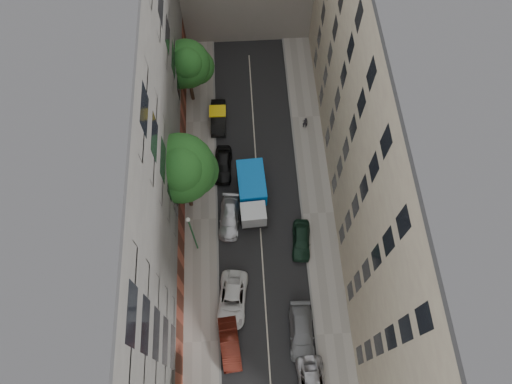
{
  "coord_description": "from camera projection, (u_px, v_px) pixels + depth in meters",
  "views": [
    {
      "loc": [
        -1.29,
        -16.65,
        39.52
      ],
      "look_at": [
        -0.36,
        -0.33,
        6.0
      ],
      "focal_mm": 32.0,
      "sensor_mm": 36.0,
      "label": 1
    }
  ],
  "objects": [
    {
      "name": "lamp_post",
      "position": [
        192.0,
        231.0,
        37.58
      ],
      "size": [
        0.36,
        0.36,
        6.84
      ],
      "color": "#1B602E",
      "rests_on": "sidewalk_left"
    },
    {
      "name": "sidewalk_left",
      "position": [
        201.0,
        219.0,
        42.63
      ],
      "size": [
        3.0,
        44.0,
        0.15
      ],
      "primitive_type": "cube",
      "color": "gray",
      "rests_on": "ground"
    },
    {
      "name": "car_left_5",
      "position": [
        218.0,
        118.0,
        46.92
      ],
      "size": [
        1.61,
        4.36,
        1.42
      ],
      "primitive_type": "imported",
      "rotation": [
        0.0,
        0.0,
        -0.02
      ],
      "color": "black",
      "rests_on": "ground"
    },
    {
      "name": "car_left_2",
      "position": [
        232.0,
        300.0,
        38.72
      ],
      "size": [
        3.0,
        5.34,
        1.41
      ],
      "primitive_type": "imported",
      "rotation": [
        0.0,
        0.0,
        -0.13
      ],
      "color": "silver",
      "rests_on": "ground"
    },
    {
      "name": "sidewalk_right",
      "position": [
        318.0,
        213.0,
        42.91
      ],
      "size": [
        3.0,
        44.0,
        0.15
      ],
      "primitive_type": "cube",
      "color": "gray",
      "rests_on": "ground"
    },
    {
      "name": "pedestrian",
      "position": [
        305.0,
        123.0,
        46.43
      ],
      "size": [
        0.58,
        0.41,
        1.49
      ],
      "primitive_type": "imported",
      "rotation": [
        0.0,
        0.0,
        3.04
      ],
      "color": "black",
      "rests_on": "sidewalk_right"
    },
    {
      "name": "tarp_truck",
      "position": [
        252.0,
        193.0,
        42.21
      ],
      "size": [
        2.68,
        6.18,
        2.81
      ],
      "rotation": [
        0.0,
        0.0,
        0.05
      ],
      "color": "black",
      "rests_on": "ground"
    },
    {
      "name": "road_surface",
      "position": [
        260.0,
        217.0,
        42.83
      ],
      "size": [
        8.0,
        44.0,
        0.02
      ],
      "primitive_type": "cube",
      "color": "black",
      "rests_on": "ground"
    },
    {
      "name": "car_left_3",
      "position": [
        230.0,
        217.0,
        42.1
      ],
      "size": [
        2.28,
        4.65,
        1.3
      ],
      "primitive_type": "imported",
      "rotation": [
        0.0,
        0.0,
        -0.1
      ],
      "color": "silver",
      "rests_on": "ground"
    },
    {
      "name": "tree_far",
      "position": [
        187.0,
        66.0,
        43.93
      ],
      "size": [
        5.0,
        4.68,
        7.87
      ],
      "color": "#382619",
      "rests_on": "sidewalk_left"
    },
    {
      "name": "car_left_1",
      "position": [
        230.0,
        344.0,
        37.13
      ],
      "size": [
        1.92,
        4.47,
        1.43
      ],
      "primitive_type": "imported",
      "rotation": [
        0.0,
        0.0,
        0.1
      ],
      "color": "#4A160E",
      "rests_on": "ground"
    },
    {
      "name": "building_left",
      "position": [
        112.0,
        172.0,
        33.58
      ],
      "size": [
        8.0,
        44.0,
        20.0
      ],
      "primitive_type": "cube",
      "color": "#514E4C",
      "rests_on": "ground"
    },
    {
      "name": "ground",
      "position": [
        260.0,
        217.0,
        42.84
      ],
      "size": [
        120.0,
        120.0,
        0.0
      ],
      "primitive_type": "plane",
      "color": "#4C4C49",
      "rests_on": "ground"
    },
    {
      "name": "building_right",
      "position": [
        407.0,
        157.0,
        34.13
      ],
      "size": [
        8.0,
        44.0,
        20.0
      ],
      "primitive_type": "cube",
      "color": "#B7AC8E",
      "rests_on": "ground"
    },
    {
      "name": "car_right_2",
      "position": [
        301.0,
        240.0,
        41.09
      ],
      "size": [
        2.01,
        4.13,
        1.36
      ],
      "primitive_type": "imported",
      "rotation": [
        0.0,
        0.0,
        -0.11
      ],
      "color": "black",
      "rests_on": "ground"
    },
    {
      "name": "tree_mid",
      "position": [
        182.0,
        171.0,
        37.02
      ],
      "size": [
        5.96,
        5.78,
        10.21
      ],
      "color": "#382619",
      "rests_on": "sidewalk_left"
    },
    {
      "name": "car_right_1",
      "position": [
        301.0,
        332.0,
        37.55
      ],
      "size": [
        2.17,
        4.94,
        1.41
      ],
      "primitive_type": "imported",
      "rotation": [
        0.0,
        0.0,
        -0.04
      ],
      "color": "slate",
      "rests_on": "ground"
    },
    {
      "name": "car_left_4",
      "position": [
        223.0,
        165.0,
        44.48
      ],
      "size": [
        1.97,
        4.3,
        1.43
      ],
      "primitive_type": "imported",
      "rotation": [
        0.0,
        0.0,
        -0.07
      ],
      "color": "black",
      "rests_on": "ground"
    }
  ]
}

